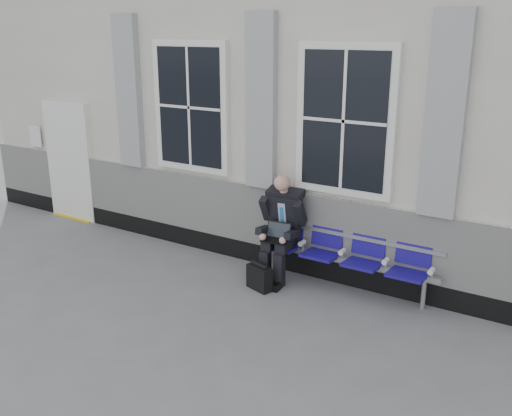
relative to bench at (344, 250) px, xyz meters
The scene contains 5 objects.
ground 1.51m from the bench, 110.12° to the right, with size 70.00×70.00×0.00m, color slate.
station_building 2.77m from the bench, 103.17° to the left, with size 14.40×4.40×4.49m.
bench is the anchor object (origin of this frame).
businessman 0.93m from the bench, behind, with size 0.64×0.86×1.50m.
briefcase 1.20m from the bench, 145.36° to the right, with size 0.40×0.26×0.38m.
Camera 1 is at (3.27, -5.29, 3.37)m, focal length 40.00 mm.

